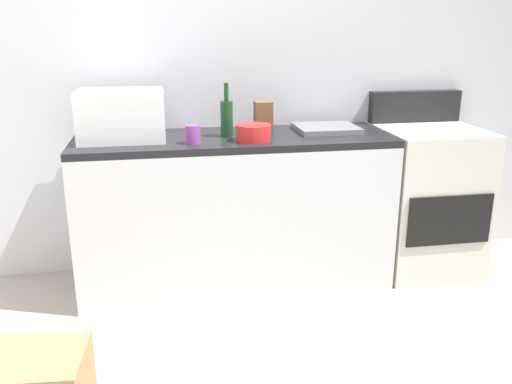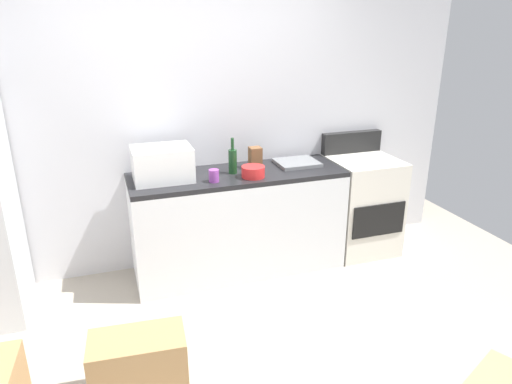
{
  "view_description": "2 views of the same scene",
  "coord_description": "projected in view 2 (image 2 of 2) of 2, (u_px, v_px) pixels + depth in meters",
  "views": [
    {
      "loc": [
        -0.11,
        -1.8,
        1.51
      ],
      "look_at": [
        0.35,
        0.74,
        0.7
      ],
      "focal_mm": 37.88,
      "sensor_mm": 36.0,
      "label": 1
    },
    {
      "loc": [
        -0.75,
        -2.36,
        2.1
      ],
      "look_at": [
        0.34,
        0.85,
        0.84
      ],
      "focal_mm": 32.72,
      "sensor_mm": 36.0,
      "label": 2
    }
  ],
  "objects": [
    {
      "name": "ground_plane",
      "position": [
        248.0,
        361.0,
        3.05
      ],
      "size": [
        6.0,
        6.0,
        0.0
      ],
      "primitive_type": "plane",
      "color": "#9E9384"
    },
    {
      "name": "wall_back",
      "position": [
        191.0,
        120.0,
        3.98
      ],
      "size": [
        5.0,
        0.1,
        2.6
      ],
      "primitive_type": "cube",
      "color": "silver",
      "rests_on": "ground_plane"
    },
    {
      "name": "kitchen_counter",
      "position": [
        238.0,
        222.0,
        4.05
      ],
      "size": [
        1.8,
        0.6,
        0.9
      ],
      "color": "silver",
      "rests_on": "ground_plane"
    },
    {
      "name": "stove_oven",
      "position": [
        361.0,
        203.0,
        4.42
      ],
      "size": [
        0.6,
        0.61,
        1.1
      ],
      "color": "silver",
      "rests_on": "ground_plane"
    },
    {
      "name": "microwave",
      "position": [
        162.0,
        164.0,
        3.67
      ],
      "size": [
        0.46,
        0.34,
        0.27
      ],
      "primitive_type": "cube",
      "color": "white",
      "rests_on": "kitchen_counter"
    },
    {
      "name": "sink_basin",
      "position": [
        297.0,
        163.0,
        4.12
      ],
      "size": [
        0.36,
        0.32,
        0.03
      ],
      "primitive_type": "cube",
      "color": "slate",
      "rests_on": "kitchen_counter"
    },
    {
      "name": "wine_bottle",
      "position": [
        233.0,
        160.0,
        3.85
      ],
      "size": [
        0.07,
        0.07,
        0.3
      ],
      "color": "#193F1E",
      "rests_on": "kitchen_counter"
    },
    {
      "name": "coffee_mug",
      "position": [
        214.0,
        176.0,
        3.66
      ],
      "size": [
        0.08,
        0.08,
        0.1
      ],
      "primitive_type": "cylinder",
      "color": "purple",
      "rests_on": "kitchen_counter"
    },
    {
      "name": "knife_block",
      "position": [
        255.0,
        158.0,
        4.0
      ],
      "size": [
        0.1,
        0.1,
        0.18
      ],
      "primitive_type": "cube",
      "color": "brown",
      "rests_on": "kitchen_counter"
    },
    {
      "name": "mixing_bowl",
      "position": [
        253.0,
        172.0,
        3.78
      ],
      "size": [
        0.19,
        0.19,
        0.09
      ],
      "primitive_type": "cylinder",
      "color": "red",
      "rests_on": "kitchen_counter"
    },
    {
      "name": "cardboard_box_medium",
      "position": [
        139.0,
        366.0,
        2.72
      ],
      "size": [
        0.57,
        0.34,
        0.41
      ],
      "primitive_type": "cube",
      "rotation": [
        0.0,
        0.0,
        -0.08
      ],
      "color": "#A37A4C",
      "rests_on": "ground_plane"
    }
  ]
}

